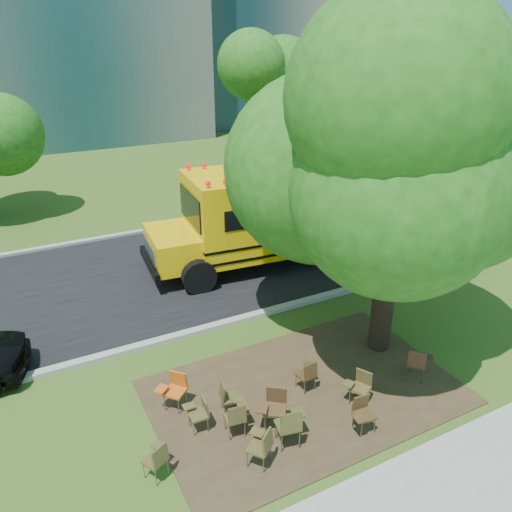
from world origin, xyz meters
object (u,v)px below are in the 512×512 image
chair_6 (360,384)px  chair_7 (418,362)px  chair_3 (274,404)px  chair_10 (228,396)px  chair_9 (175,387)px  chair_1 (237,416)px  chair_5 (363,411)px  school_bus (348,199)px  main_tree (402,143)px  chair_4 (290,424)px  chair_2 (262,444)px  chair_8 (200,411)px  chair_0 (157,457)px  chair_11 (308,373)px

chair_6 → chair_7: chair_7 is taller
chair_3 → chair_10: bearing=-10.5°
chair_9 → chair_10: size_ratio=1.09×
chair_7 → chair_10: (-4.47, 1.04, -0.06)m
chair_1 → chair_5: 2.62m
chair_1 → chair_7: chair_7 is taller
school_bus → main_tree: bearing=-114.0°
chair_1 → chair_10: size_ratio=1.03×
main_tree → chair_4: (-3.90, -1.90, -4.83)m
chair_2 → chair_10: (0.01, 1.59, -0.03)m
school_bus → chair_4: (-7.14, -7.77, -1.35)m
chair_1 → chair_10: 0.68m
main_tree → chair_5: main_tree is taller
chair_7 → chair_10: bearing=-146.2°
chair_8 → chair_3: bearing=-111.6°
school_bus → chair_10: 10.20m
chair_1 → chair_4: size_ratio=0.87×
main_tree → chair_10: 6.76m
chair_3 → chair_7: (3.76, -0.26, -0.03)m
chair_1 → chair_4: bearing=-35.5°
main_tree → chair_3: size_ratio=9.59×
chair_1 → chair_8: (-0.60, 0.53, -0.03)m
chair_5 → chair_6: 0.87m
chair_4 → chair_10: (-0.71, 1.43, -0.09)m
chair_9 → chair_6: bearing=-157.1°
school_bus → chair_8: bearing=-137.9°
main_tree → chair_7: main_tree is taller
chair_2 → chair_5: 2.30m
chair_6 → chair_3: bearing=55.8°
chair_5 → chair_0: bearing=-6.1°
chair_1 → chair_6: size_ratio=1.02×
chair_6 → chair_11: (-0.82, 0.89, -0.01)m
chair_9 → chair_11: 3.05m
chair_4 → chair_7: bearing=17.3°
chair_6 → chair_10: chair_6 is taller
main_tree → chair_3: bearing=-162.2°
chair_7 → chair_9: bearing=-151.4°
chair_2 → chair_9: bearing=73.4°
chair_5 → chair_9: size_ratio=0.93×
chair_5 → main_tree: bearing=-131.8°
school_bus → chair_0: bearing=-138.2°
chair_10 → chair_0: bearing=-50.4°
chair_3 → chair_6: (2.08, -0.24, -0.07)m
chair_8 → chair_0: bearing=127.7°
chair_0 → chair_9: (0.93, 1.70, 0.05)m
chair_5 → chair_8: (-2.99, 1.60, -0.02)m
chair_5 → chair_10: chair_5 is taller
school_bus → chair_3: 10.18m
chair_0 → chair_9: bearing=33.6°
chair_1 → chair_2: 0.93m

